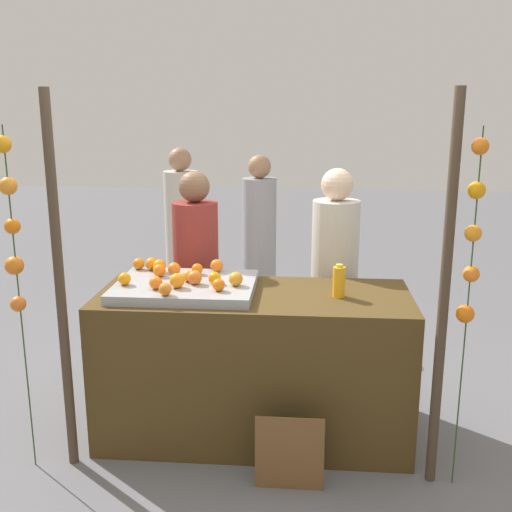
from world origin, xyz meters
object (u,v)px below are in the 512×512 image
(orange_0, at_px, (195,277))
(chalkboard_sign, at_px, (289,454))
(juice_bottle, at_px, (339,282))
(vendor_left, at_px, (197,290))
(vendor_right, at_px, (334,292))
(stall_counter, at_px, (254,365))
(orange_1, at_px, (197,269))

(orange_0, relative_size, chalkboard_sign, 0.20)
(juice_bottle, height_order, vendor_left, vendor_left)
(chalkboard_sign, distance_m, vendor_right, 1.36)
(stall_counter, bearing_deg, chalkboard_sign, -66.98)
(vendor_left, bearing_deg, orange_0, -80.16)
(juice_bottle, bearing_deg, vendor_right, 89.57)
(juice_bottle, bearing_deg, orange_0, -179.24)
(orange_0, height_order, chalkboard_sign, orange_0)
(chalkboard_sign, height_order, vendor_right, vendor_right)
(juice_bottle, distance_m, chalkboard_sign, 1.03)
(orange_0, distance_m, vendor_left, 0.74)
(vendor_left, distance_m, vendor_right, 1.00)
(vendor_right, bearing_deg, stall_counter, -129.58)
(juice_bottle, bearing_deg, orange_1, 166.66)
(chalkboard_sign, bearing_deg, vendor_left, 120.68)
(juice_bottle, bearing_deg, stall_counter, 177.28)
(stall_counter, bearing_deg, orange_0, -174.25)
(juice_bottle, xyz_separation_m, vendor_right, (0.00, 0.65, -0.27))
(juice_bottle, xyz_separation_m, vendor_left, (-0.99, 0.66, -0.28))
(vendor_left, bearing_deg, juice_bottle, -33.77)
(stall_counter, xyz_separation_m, juice_bottle, (0.51, -0.02, 0.57))
(stall_counter, distance_m, vendor_right, 0.87)
(orange_1, relative_size, juice_bottle, 0.36)
(orange_1, distance_m, vendor_right, 1.04)
(orange_0, bearing_deg, stall_counter, 5.75)
(stall_counter, height_order, orange_1, orange_1)
(chalkboard_sign, bearing_deg, orange_1, 129.45)
(orange_1, bearing_deg, orange_0, -83.42)
(chalkboard_sign, relative_size, vendor_left, 0.27)
(stall_counter, height_order, vendor_left, vendor_left)
(stall_counter, distance_m, juice_bottle, 0.77)
(orange_0, relative_size, juice_bottle, 0.43)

